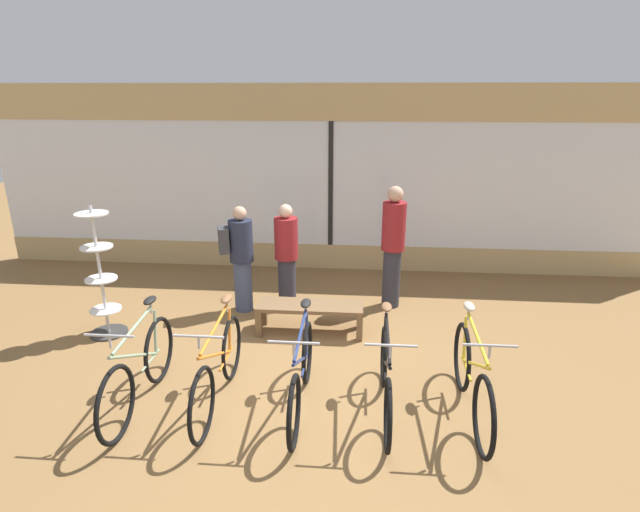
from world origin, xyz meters
TOP-DOWN VIEW (x-y plane):
  - ground_plane at (0.00, 0.00)m, footprint 24.00×24.00m
  - shop_back_wall at (0.00, 3.87)m, footprint 12.00×0.08m
  - bicycle_far_left at (-1.65, -0.45)m, footprint 0.46×1.74m
  - bicycle_left at (-0.86, -0.35)m, footprint 0.46×1.79m
  - bicycle_center at (-0.01, -0.36)m, footprint 0.46×1.76m
  - bicycle_right at (0.83, -0.34)m, footprint 0.46×1.70m
  - bicycle_far_right at (1.67, -0.34)m, footprint 0.46×1.78m
  - accessory_rack at (-2.78, 1.04)m, footprint 0.48×0.48m
  - display_bench at (-0.10, 1.32)m, footprint 1.40×0.44m
  - customer_near_rack at (-1.17, 1.95)m, footprint 0.55×0.43m
  - customer_by_window at (-0.52, 2.12)m, footprint 0.48×0.48m
  - customer_mid_floor at (1.01, 2.28)m, footprint 0.47×0.47m

SIDE VIEW (x-z plane):
  - ground_plane at x=0.00m, z-range 0.00..0.00m
  - display_bench at x=-0.10m, z-range 0.13..0.54m
  - bicycle_right at x=0.83m, z-range -0.13..0.89m
  - bicycle_center at x=-0.01m, z-range -0.13..0.90m
  - bicycle_left at x=-0.86m, z-range -0.12..0.92m
  - bicycle_far_left at x=-1.65m, z-range -0.12..0.93m
  - bicycle_far_right at x=1.67m, z-range -0.12..0.93m
  - accessory_rack at x=-2.78m, z-range -0.16..1.59m
  - customer_by_window at x=-0.52m, z-range 0.03..1.60m
  - customer_near_rack at x=-1.17m, z-range 0.06..1.62m
  - customer_mid_floor at x=1.01m, z-range 0.05..1.87m
  - shop_back_wall at x=0.00m, z-range 0.04..3.24m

